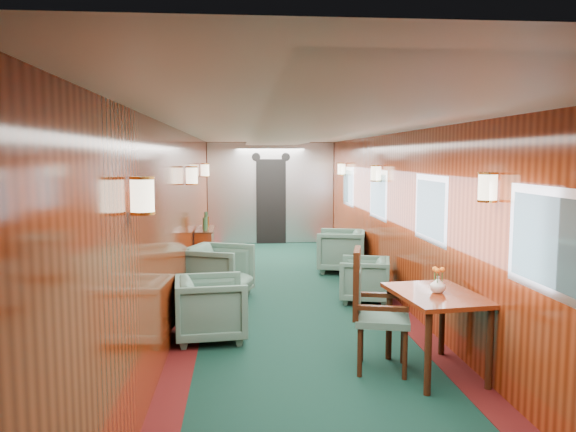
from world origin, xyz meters
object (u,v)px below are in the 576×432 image
at_px(armchair_left_far, 218,272).
at_px(armchair_right_near, 364,280).
at_px(armchair_left_near, 211,308).
at_px(armchair_right_far, 341,251).
at_px(dining_table, 437,306).
at_px(credenza, 205,252).
at_px(side_chair, 371,305).

bearing_deg(armchair_left_far, armchair_right_near, -77.52).
height_order(armchair_left_near, armchair_left_far, armchair_left_far).
bearing_deg(armchair_left_far, armchair_right_far, -28.80).
xyz_separation_m(armchair_left_far, armchair_right_far, (2.12, 1.75, -0.01)).
relative_size(dining_table, credenza, 1.00).
height_order(armchair_right_near, armchair_right_far, armchair_right_far).
height_order(armchair_left_far, armchair_right_near, armchair_left_far).
bearing_deg(armchair_left_near, armchair_right_far, -37.01).
xyz_separation_m(side_chair, armchair_left_far, (-1.57, 2.87, -0.25)).
xyz_separation_m(armchair_left_near, armchair_left_far, (0.02, 1.83, 0.03)).
distance_m(dining_table, credenza, 5.12).
relative_size(armchair_left_near, armchair_left_far, 0.91).
height_order(armchair_left_near, armchair_right_near, armchair_left_near).
bearing_deg(side_chair, armchair_left_near, 160.84).
distance_m(dining_table, armchair_left_near, 2.50).
distance_m(dining_table, armchair_right_near, 2.71).
bearing_deg(side_chair, armchair_right_near, 92.67).
relative_size(side_chair, armchair_left_near, 1.50).
distance_m(side_chair, armchair_right_far, 4.66).
distance_m(credenza, armchair_right_near, 2.97).
height_order(side_chair, armchair_left_far, side_chair).
bearing_deg(armchair_right_far, armchair_left_near, -17.00).
height_order(dining_table, armchair_left_far, armchair_left_far).
height_order(side_chair, armchair_right_near, side_chair).
bearing_deg(armchair_left_near, armchair_left_far, -6.68).
xyz_separation_m(credenza, armchair_left_far, (0.28, -1.46, -0.04)).
bearing_deg(armchair_right_far, dining_table, 14.37).
relative_size(dining_table, armchair_right_near, 1.61).
relative_size(side_chair, armchair_right_far, 1.41).
xyz_separation_m(dining_table, armchair_left_near, (-2.18, 1.19, -0.30)).
bearing_deg(armchair_right_far, side_chair, 7.04).
distance_m(armchair_left_far, armchair_right_far, 2.75).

